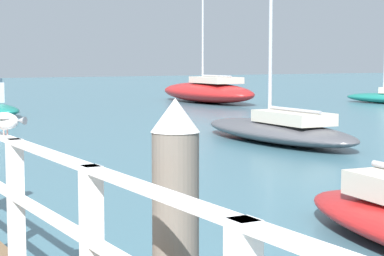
# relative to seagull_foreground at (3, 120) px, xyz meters

# --- Properties ---
(seagull_foreground) EXTENTS (0.33, 0.40, 0.21)m
(seagull_foreground) POSITION_rel_seagull_foreground_xyz_m (0.00, 0.00, 0.00)
(seagull_foreground) COLOR white
(seagull_foreground) RESTS_ON pier_railing
(boat_0) EXTENTS (2.25, 6.21, 7.34)m
(boat_0) POSITION_rel_seagull_foreground_xyz_m (9.44, 8.50, -1.29)
(boat_0) COLOR #4C4C51
(boat_0) RESTS_ON ground_plane
(boat_3) EXTENTS (2.95, 7.81, 9.64)m
(boat_3) POSITION_rel_seagull_foreground_xyz_m (16.55, 23.60, -1.09)
(boat_3) COLOR red
(boat_3) RESTS_ON ground_plane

